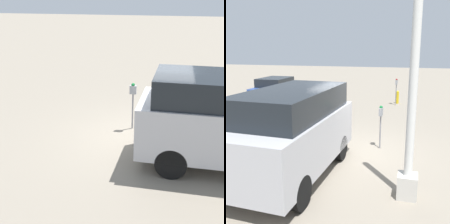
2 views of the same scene
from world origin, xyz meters
TOP-DOWN VIEW (x-y plane):
  - ground_plane at (0.00, 0.00)m, footprint 80.00×80.00m
  - parking_meter_near at (-0.43, 0.70)m, footprint 0.21×0.12m

SIDE VIEW (x-z plane):
  - ground_plane at x=0.00m, z-range 0.00..0.00m
  - parking_meter_near at x=-0.43m, z-range 0.35..1.82m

